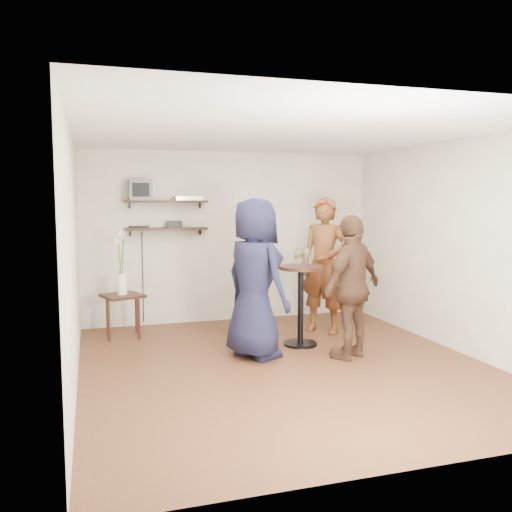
{
  "coord_description": "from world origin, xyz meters",
  "views": [
    {
      "loc": [
        -2.07,
        -5.62,
        1.88
      ],
      "look_at": [
        -0.23,
        0.4,
        1.22
      ],
      "focal_mm": 38.0,
      "sensor_mm": 36.0,
      "label": 1
    }
  ],
  "objects_px": {
    "drinks_table": "(301,294)",
    "person_plaid": "(324,265)",
    "crt_monitor": "(140,190)",
    "dvd_deck": "(188,198)",
    "radio": "(174,224)",
    "side_table": "(122,301)",
    "person_dark": "(257,275)",
    "person_brown": "(352,287)",
    "person_navy": "(255,278)"
  },
  "relations": [
    {
      "from": "drinks_table",
      "to": "person_plaid",
      "type": "height_order",
      "value": "person_plaid"
    },
    {
      "from": "crt_monitor",
      "to": "dvd_deck",
      "type": "bearing_deg",
      "value": 0.0
    },
    {
      "from": "crt_monitor",
      "to": "drinks_table",
      "type": "distance_m",
      "value": 2.8
    },
    {
      "from": "radio",
      "to": "side_table",
      "type": "relative_size",
      "value": 0.35
    },
    {
      "from": "side_table",
      "to": "person_dark",
      "type": "relative_size",
      "value": 0.38
    },
    {
      "from": "dvd_deck",
      "to": "person_plaid",
      "type": "relative_size",
      "value": 0.21
    },
    {
      "from": "person_dark",
      "to": "person_brown",
      "type": "distance_m",
      "value": 1.59
    },
    {
      "from": "person_navy",
      "to": "side_table",
      "type": "bearing_deg",
      "value": 20.02
    },
    {
      "from": "crt_monitor",
      "to": "radio",
      "type": "bearing_deg",
      "value": 0.0
    },
    {
      "from": "crt_monitor",
      "to": "person_dark",
      "type": "bearing_deg",
      "value": -31.35
    },
    {
      "from": "crt_monitor",
      "to": "person_plaid",
      "type": "bearing_deg",
      "value": -23.33
    },
    {
      "from": "dvd_deck",
      "to": "person_navy",
      "type": "relative_size",
      "value": 0.21
    },
    {
      "from": "side_table",
      "to": "person_navy",
      "type": "height_order",
      "value": "person_navy"
    },
    {
      "from": "side_table",
      "to": "person_brown",
      "type": "bearing_deg",
      "value": -35.37
    },
    {
      "from": "crt_monitor",
      "to": "side_table",
      "type": "relative_size",
      "value": 0.51
    },
    {
      "from": "radio",
      "to": "drinks_table",
      "type": "xyz_separation_m",
      "value": [
        1.37,
        -1.6,
        -0.85
      ]
    },
    {
      "from": "side_table",
      "to": "person_brown",
      "type": "distance_m",
      "value": 3.15
    },
    {
      "from": "radio",
      "to": "person_dark",
      "type": "relative_size",
      "value": 0.13
    },
    {
      "from": "person_dark",
      "to": "dvd_deck",
      "type": "bearing_deg",
      "value": 102.12
    },
    {
      "from": "dvd_deck",
      "to": "radio",
      "type": "distance_m",
      "value": 0.44
    },
    {
      "from": "radio",
      "to": "side_table",
      "type": "height_order",
      "value": "radio"
    },
    {
      "from": "drinks_table",
      "to": "person_plaid",
      "type": "bearing_deg",
      "value": 43.79
    },
    {
      "from": "person_navy",
      "to": "person_brown",
      "type": "xyz_separation_m",
      "value": [
        1.09,
        -0.36,
        -0.1
      ]
    },
    {
      "from": "dvd_deck",
      "to": "drinks_table",
      "type": "distance_m",
      "value": 2.33
    },
    {
      "from": "radio",
      "to": "person_brown",
      "type": "height_order",
      "value": "person_brown"
    },
    {
      "from": "radio",
      "to": "person_brown",
      "type": "distance_m",
      "value": 2.96
    },
    {
      "from": "crt_monitor",
      "to": "drinks_table",
      "type": "bearing_deg",
      "value": -40.64
    },
    {
      "from": "crt_monitor",
      "to": "person_brown",
      "type": "xyz_separation_m",
      "value": [
        2.24,
        -2.3,
        -1.17
      ]
    },
    {
      "from": "side_table",
      "to": "person_dark",
      "type": "height_order",
      "value": "person_dark"
    },
    {
      "from": "side_table",
      "to": "person_plaid",
      "type": "distance_m",
      "value": 2.84
    },
    {
      "from": "person_plaid",
      "to": "person_dark",
      "type": "relative_size",
      "value": 1.15
    },
    {
      "from": "side_table",
      "to": "person_plaid",
      "type": "height_order",
      "value": "person_plaid"
    },
    {
      "from": "crt_monitor",
      "to": "drinks_table",
      "type": "relative_size",
      "value": 0.31
    },
    {
      "from": "dvd_deck",
      "to": "person_plaid",
      "type": "bearing_deg",
      "value": -31.23
    },
    {
      "from": "radio",
      "to": "drinks_table",
      "type": "bearing_deg",
      "value": -49.32
    },
    {
      "from": "dvd_deck",
      "to": "person_brown",
      "type": "bearing_deg",
      "value": -56.29
    },
    {
      "from": "person_navy",
      "to": "drinks_table",
      "type": "bearing_deg",
      "value": -90.0
    },
    {
      "from": "dvd_deck",
      "to": "radio",
      "type": "bearing_deg",
      "value": 180.0
    },
    {
      "from": "drinks_table",
      "to": "person_brown",
      "type": "relative_size",
      "value": 0.61
    },
    {
      "from": "person_brown",
      "to": "crt_monitor",
      "type": "bearing_deg",
      "value": -73.92
    },
    {
      "from": "person_plaid",
      "to": "person_brown",
      "type": "xyz_separation_m",
      "value": [
        -0.2,
        -1.25,
        -0.11
      ]
    },
    {
      "from": "side_table",
      "to": "dvd_deck",
      "type": "bearing_deg",
      "value": 25.78
    },
    {
      "from": "dvd_deck",
      "to": "radio",
      "type": "height_order",
      "value": "dvd_deck"
    },
    {
      "from": "person_brown",
      "to": "dvd_deck",
      "type": "bearing_deg",
      "value": -84.43
    },
    {
      "from": "crt_monitor",
      "to": "side_table",
      "type": "distance_m",
      "value": 1.63
    },
    {
      "from": "person_plaid",
      "to": "person_dark",
      "type": "height_order",
      "value": "person_plaid"
    },
    {
      "from": "person_plaid",
      "to": "side_table",
      "type": "bearing_deg",
      "value": -145.33
    },
    {
      "from": "person_dark",
      "to": "person_navy",
      "type": "relative_size",
      "value": 0.88
    },
    {
      "from": "dvd_deck",
      "to": "person_brown",
      "type": "height_order",
      "value": "dvd_deck"
    },
    {
      "from": "person_dark",
      "to": "crt_monitor",
      "type": "bearing_deg",
      "value": 119.99
    }
  ]
}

